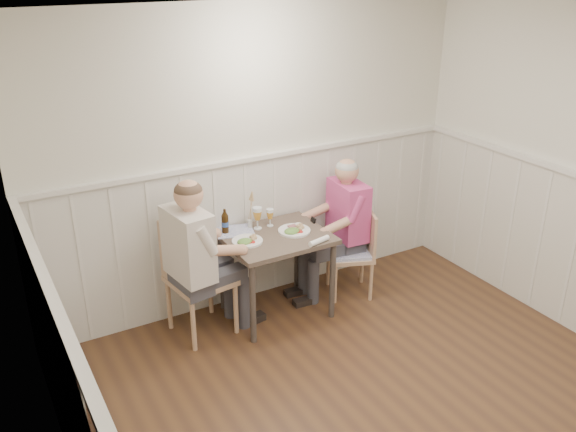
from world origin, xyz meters
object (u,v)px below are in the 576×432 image
object	(u,v)px
diner_cream	(195,274)
beer_bottle	(225,222)
grass_vase	(250,211)
chair_right	(356,249)
dining_table	(276,246)
chair_left	(194,276)
man_in_pink	(343,236)

from	to	relation	value
diner_cream	beer_bottle	distance (m)	0.53
diner_cream	grass_vase	distance (m)	0.74
grass_vase	chair_right	bearing A→B (deg)	-18.04
chair_right	beer_bottle	bearing A→B (deg)	165.20
dining_table	chair_left	distance (m)	0.74
chair_right	diner_cream	xyz separation A→B (m)	(-1.53, 0.04, 0.15)
diner_cream	man_in_pink	bearing A→B (deg)	2.45
dining_table	man_in_pink	bearing A→B (deg)	3.98
chair_right	beer_bottle	distance (m)	1.25
chair_right	diner_cream	distance (m)	1.54
man_in_pink	diner_cream	distance (m)	1.46
man_in_pink	beer_bottle	bearing A→B (deg)	169.37
beer_bottle	grass_vase	size ratio (longest dim) A/B	0.63
chair_left	grass_vase	xyz separation A→B (m)	(0.61, 0.20, 0.37)
dining_table	grass_vase	size ratio (longest dim) A/B	2.50
dining_table	chair_left	bearing A→B (deg)	176.37
chair_left	grass_vase	distance (m)	0.74
diner_cream	chair_left	bearing A→B (deg)	85.98
chair_left	man_in_pink	size ratio (longest dim) A/B	0.76
dining_table	diner_cream	world-z (taller)	diner_cream
chair_right	grass_vase	bearing A→B (deg)	161.96
dining_table	chair_right	bearing A→B (deg)	-3.67
chair_left	diner_cream	distance (m)	0.08
diner_cream	beer_bottle	world-z (taller)	diner_cream
beer_bottle	man_in_pink	bearing A→B (deg)	-10.63
diner_cream	chair_right	bearing A→B (deg)	-1.44
man_in_pink	diner_cream	size ratio (longest dim) A/B	0.93
chair_left	beer_bottle	xyz separation A→B (m)	(0.38, 0.20, 0.31)
beer_bottle	grass_vase	world-z (taller)	grass_vase
chair_right	chair_left	distance (m)	1.53
man_in_pink	grass_vase	distance (m)	0.94
man_in_pink	beer_bottle	size ratio (longest dim) A/B	6.04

